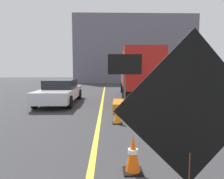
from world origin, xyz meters
name	(u,v)px	position (x,y,z in m)	size (l,w,h in m)	color
lane_center_stripe	(97,132)	(0.00, 6.00, 0.00)	(0.14, 36.00, 0.01)	yellow
roadwork_sign	(191,113)	(1.18, 2.06, 1.47)	(1.62, 0.25, 2.33)	#593819
arrow_board_trailer	(125,101)	(1.15, 9.35, 0.48)	(1.60, 1.86, 2.70)	orange
box_truck	(139,72)	(2.73, 14.69, 1.84)	(2.93, 7.35, 3.41)	black
pickup_car	(60,91)	(-2.49, 11.73, 0.70)	(2.01, 5.20, 1.38)	silver
highway_guide_sign	(142,59)	(4.54, 23.79, 3.42)	(2.79, 0.22, 5.00)	gray
far_building_block	(133,51)	(4.77, 34.58, 5.39)	(19.64, 7.91, 10.77)	slate
traffic_cone_near_sign	(133,154)	(0.80, 3.60, 0.35)	(0.36, 0.36, 0.72)	black
traffic_cone_mid_lane	(117,114)	(0.68, 7.04, 0.36)	(0.36, 0.36, 0.73)	black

